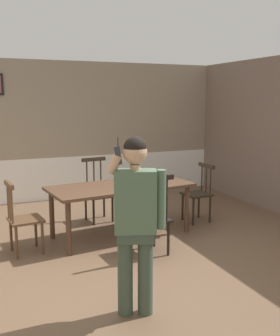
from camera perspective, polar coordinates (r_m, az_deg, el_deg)
ground_plane at (r=5.04m, az=-0.42°, el=-13.26°), size 7.74×7.74×0.00m
room_back_partition at (r=8.04m, az=-9.99°, el=4.92°), size 6.25×0.17×2.71m
dining_table at (r=5.76m, az=-2.77°, el=-3.24°), size 2.15×1.15×0.76m
chair_near_window at (r=5.09m, az=1.55°, el=-7.08°), size 0.49×0.49×1.06m
chair_by_doorway at (r=5.35m, az=-16.51°, el=-7.00°), size 0.46×0.46×0.96m
chair_at_table_head at (r=6.55m, az=-6.09°, el=-3.49°), size 0.46×0.46×1.03m
chair_opposite_corner at (r=6.55m, az=8.39°, el=-3.61°), size 0.42×0.42×0.94m
person_figure at (r=3.58m, az=-0.59°, el=-6.89°), size 0.52×0.32×1.66m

